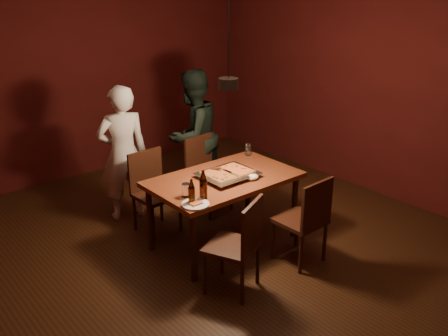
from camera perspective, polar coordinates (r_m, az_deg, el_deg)
room_shell at (r=4.62m, az=0.49°, el=5.35°), size 6.00×6.00×6.00m
dining_table at (r=5.07m, az=0.00°, el=-1.83°), size 1.50×0.90×0.75m
chair_far_left at (r=5.48m, az=-8.29°, el=-1.82°), size 0.44×0.44×0.49m
chair_far_right at (r=5.92m, az=-2.21°, el=0.17°), size 0.46×0.46×0.49m
chair_near_left at (r=4.36m, az=1.92°, el=-8.02°), size 0.56×0.56×0.49m
chair_near_right at (r=4.84m, az=9.50°, el=-5.17°), size 0.43×0.43×0.49m
pizza_tray at (r=5.03m, az=0.45°, el=-0.83°), size 0.56×0.46×0.05m
pizza_meat at (r=4.95m, az=-0.65°, el=-0.79°), size 0.24×0.36×0.02m
pizza_cheese at (r=5.10m, az=1.50°, el=-0.13°), size 0.23×0.35×0.02m
spatula at (r=5.02m, az=0.30°, el=-0.41°), size 0.19×0.25×0.04m
beer_bottle_a at (r=4.45m, az=-3.73°, el=-2.68°), size 0.06×0.06×0.23m
beer_bottle_b at (r=4.52m, az=-2.38°, el=-1.94°), size 0.07×0.07×0.27m
water_glass_left at (r=4.61m, az=-4.36°, el=-2.54°), size 0.08×0.08×0.13m
water_glass_right at (r=5.65m, az=2.77°, el=2.11°), size 0.06×0.06×0.13m
plate_slice at (r=4.45m, az=-3.29°, el=-4.15°), size 0.25×0.25×0.03m
napkin at (r=4.98m, az=3.29°, el=-1.05°), size 0.13×0.10×0.06m
diner_white at (r=5.74m, az=-11.47°, el=1.66°), size 0.65×0.51×1.56m
diner_dark at (r=6.16m, az=-3.56°, el=3.72°), size 0.92×0.79×1.63m
pendant_lamp at (r=4.53m, az=0.50°, el=9.74°), size 0.18×0.18×1.10m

